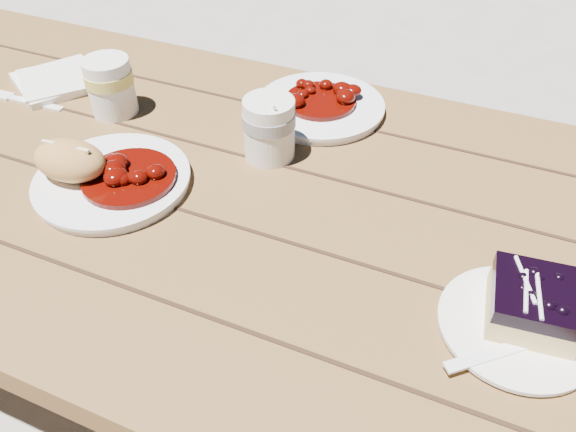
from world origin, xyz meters
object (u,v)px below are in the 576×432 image
at_px(dessert_plate, 516,327).
at_px(coffee_cup, 269,129).
at_px(picnic_table, 218,251).
at_px(second_plate, 320,107).
at_px(bread_roll, 70,160).
at_px(main_plate, 113,181).
at_px(second_cup, 111,86).
at_px(blueberry_cake, 534,303).

height_order(dessert_plate, coffee_cup, coffee_cup).
xyz_separation_m(picnic_table, coffee_cup, (0.06, 0.10, 0.21)).
bearing_deg(dessert_plate, second_plate, 136.55).
relative_size(picnic_table, coffee_cup, 19.21).
bearing_deg(bread_roll, main_plate, 19.98).
height_order(second_plate, second_cup, second_cup).
height_order(blueberry_cake, second_cup, second_cup).
relative_size(picnic_table, second_plate, 8.57).
xyz_separation_m(blueberry_cake, second_plate, (-0.41, 0.36, -0.03)).
bearing_deg(second_cup, coffee_cup, -2.23).
xyz_separation_m(picnic_table, main_plate, (-0.13, -0.07, 0.17)).
bearing_deg(main_plate, second_cup, 124.92).
bearing_deg(coffee_cup, main_plate, -138.39).
relative_size(main_plate, second_cup, 2.28).
relative_size(dessert_plate, second_cup, 1.75).
bearing_deg(dessert_plate, coffee_cup, 153.61).
bearing_deg(main_plate, blueberry_cake, -2.13).
xyz_separation_m(picnic_table, blueberry_cake, (0.49, -0.09, 0.20)).
bearing_deg(second_cup, main_plate, -55.08).
relative_size(main_plate, blueberry_cake, 2.17).
bearing_deg(picnic_table, coffee_cup, 59.49).
bearing_deg(bread_roll, second_plate, 52.21).
bearing_deg(bread_roll, dessert_plate, -1.56).
bearing_deg(second_plate, main_plate, -123.35).
relative_size(bread_roll, second_cup, 1.13).
bearing_deg(bread_roll, blueberry_cake, -0.27).
relative_size(main_plate, dessert_plate, 1.31).
height_order(main_plate, second_cup, second_cup).
bearing_deg(bread_roll, coffee_cup, 37.66).
height_order(main_plate, coffee_cup, coffee_cup).
xyz_separation_m(second_plate, second_cup, (-0.35, -0.15, 0.04)).
distance_m(main_plate, second_plate, 0.40).
bearing_deg(picnic_table, bread_roll, -154.28).
relative_size(blueberry_cake, second_cup, 1.05).
bearing_deg(picnic_table, second_plate, 71.80).
height_order(main_plate, blueberry_cake, blueberry_cake).
bearing_deg(blueberry_cake, bread_roll, 173.66).
height_order(bread_roll, second_plate, bread_roll).
bearing_deg(bread_roll, second_cup, 109.81).
relative_size(blueberry_cake, coffee_cup, 1.05).
bearing_deg(main_plate, bread_roll, -160.02).
xyz_separation_m(coffee_cup, second_cup, (-0.32, 0.01, 0.00)).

